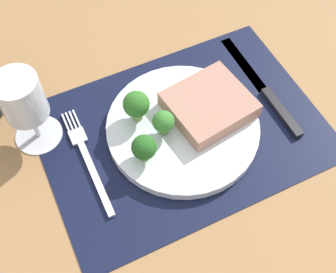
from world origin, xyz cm
name	(u,v)px	position (x,y,z in cm)	size (l,w,h in cm)	color
ground_plane	(182,136)	(0.00, 0.00, -1.50)	(140.00, 110.00, 3.00)	#996D42
placemat	(183,131)	(0.00, 0.00, 0.15)	(42.62, 30.39, 0.30)	black
plate	(183,127)	(0.00, 0.00, 1.10)	(23.38, 23.38, 1.60)	silver
steak	(209,105)	(4.79, 0.77, 3.21)	(11.81, 10.75, 2.62)	tan
broccoli_near_steak	(164,123)	(-3.24, -0.23, 4.65)	(3.27, 3.27, 4.52)	#5B8942
broccoli_near_fork	(144,148)	(-7.49, -2.68, 4.58)	(3.62, 3.62, 4.61)	#5B8942
broccoli_front_edge	(136,105)	(-5.69, 4.17, 5.14)	(4.00, 4.00, 5.41)	#6B994C
fork	(88,159)	(-15.04, 1.42, 0.55)	(2.40, 19.20, 0.50)	silver
knife	(266,92)	(15.55, 0.53, 0.60)	(1.80, 23.00, 0.80)	black
wine_glass	(23,102)	(-20.32, 8.89, 8.64)	(7.22, 7.22, 13.10)	silver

